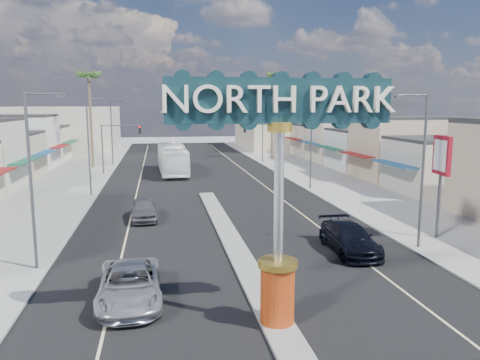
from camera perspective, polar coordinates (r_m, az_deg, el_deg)
name	(u,v)px	position (r m, az deg, el deg)	size (l,w,h in m)	color
ground	(205,192)	(45.31, -4.29, -1.52)	(160.00, 160.00, 0.00)	gray
road	(205,192)	(45.30, -4.29, -1.51)	(20.00, 120.00, 0.01)	black
median_island	(230,237)	(29.82, -1.24, -6.99)	(1.30, 30.00, 0.16)	gray
sidewalk_left	(53,197)	(46.13, -21.88, -1.89)	(8.00, 120.00, 0.12)	gray
sidewalk_right	(342,187)	(48.66, 12.35, -0.89)	(8.00, 120.00, 0.12)	gray
storefront_row_right	(377,146)	(64.14, 16.36, 3.98)	(12.00, 42.00, 6.00)	#B7B29E
backdrop_far_left	(59,129)	(91.16, -21.19, 5.79)	(20.00, 20.00, 8.00)	#B7B29E
backdrop_far_right	(294,127)	(93.21, 6.55, 6.41)	(20.00, 20.00, 8.00)	beige
gateway_sign	(279,173)	(17.03, 4.80, 0.88)	(8.20, 1.50, 9.15)	red
traffic_signal_left	(118,139)	(58.66, -14.71, 4.85)	(5.09, 0.45, 6.00)	#47474C
traffic_signal_right	(265,137)	(59.99, 3.13, 5.23)	(5.09, 0.45, 6.00)	#47474C
streetlight_l_near	(34,172)	(25.30, -23.86, 0.87)	(2.03, 0.22, 9.00)	#47474C
streetlight_l_mid	(90,141)	(44.86, -17.79, 4.50)	(2.03, 0.22, 9.00)	#47474C
streetlight_l_far	(113,129)	(66.68, -15.25, 6.00)	(2.03, 0.22, 9.00)	#47474C
streetlight_r_near	(421,163)	(28.62, 21.16, 1.91)	(2.03, 0.22, 9.00)	#47474C
streetlight_r_mid	(310,139)	(46.82, 8.50, 5.01)	(2.03, 0.22, 9.00)	#47474C
streetlight_r_far	(262,128)	(68.01, 2.64, 6.36)	(2.03, 0.22, 9.00)	#47474C
palm_left_far	(89,80)	(64.98, -17.95, 11.48)	(2.60, 2.60, 13.10)	brown
palm_right_mid	(273,90)	(72.45, 3.99, 10.90)	(2.60, 2.60, 12.10)	brown
palm_right_far	(276,80)	(78.82, 4.39, 12.05)	(2.60, 2.60, 14.10)	brown
suv_left	(130,285)	(20.96, -13.31, -12.30)	(2.62, 5.68, 1.58)	#BDBDC2
suv_right	(349,238)	(27.69, 13.19, -6.94)	(2.26, 5.56, 1.61)	black
car_parked_left	(144,209)	(35.12, -11.65, -3.49)	(1.88, 4.67, 1.59)	slate
city_bus	(172,159)	(58.19, -8.24, 2.58)	(3.03, 12.95, 3.61)	white
bank_pylon_sign	(441,161)	(31.24, 23.35, 2.12)	(0.50, 2.01, 6.39)	#47474C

